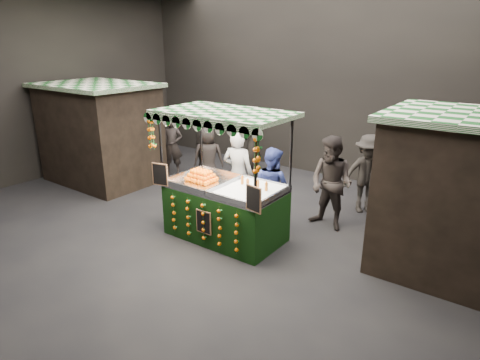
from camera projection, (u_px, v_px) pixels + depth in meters
The scene contains 14 objects.
ground at pixel (203, 235), 7.99m from camera, with size 12.00×12.00×0.00m, color black.
market_hall at pixel (197, 56), 6.90m from camera, with size 12.10×10.10×5.05m.
neighbour_stall_left at pixel (101, 133), 10.78m from camera, with size 3.00×2.20×2.60m.
neighbour_stall_right at pixel (480, 199), 6.27m from camera, with size 3.00×2.20×2.60m.
juice_stall at pixel (224, 201), 7.66m from camera, with size 2.53×1.49×2.45m.
vendor_grey at pixel (238, 174), 8.60m from camera, with size 0.77×0.58×1.90m.
vendor_blue at pixel (272, 188), 8.16m from camera, with size 0.91×0.78×1.66m.
shopper_0 at pixel (172, 146), 11.44m from camera, with size 0.72×0.67×1.66m.
shopper_1 at pixel (331, 183), 8.04m from camera, with size 1.03×0.86×1.89m.
shopper_2 at pixel (203, 149), 10.83m from camera, with size 1.12×0.93×1.79m.
shopper_3 at pixel (367, 174), 8.84m from camera, with size 1.28×1.22×1.75m.
shopper_4 at pixel (208, 157), 10.42m from camera, with size 0.92×0.86×1.58m.
shopper_5 at pixel (380, 195), 7.88m from camera, with size 0.82×1.55×1.59m.
shopper_6 at pixel (252, 143), 11.28m from camera, with size 0.66×0.80×1.88m.
Camera 1 is at (4.84, -5.40, 3.61)m, focal length 30.44 mm.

